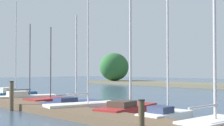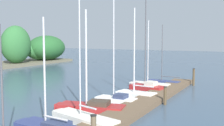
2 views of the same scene
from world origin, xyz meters
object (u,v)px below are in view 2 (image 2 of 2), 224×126
at_px(sailboat_7, 115,98).
at_px(sailboat_11, 162,82).
at_px(sailboat_8, 135,93).
at_px(sailboat_9, 146,86).
at_px(mooring_piling_2, 165,96).
at_px(mooring_piling_3, 194,77).
at_px(sailboat_10, 149,84).
at_px(sailboat_5, 82,118).
at_px(sailboat_6, 89,106).

xyz_separation_m(sailboat_7, sailboat_11, (8.79, -0.46, -0.10)).
height_order(sailboat_7, sailboat_8, sailboat_7).
bearing_deg(sailboat_9, sailboat_8, 100.59).
distance_m(sailboat_8, mooring_piling_2, 2.89).
xyz_separation_m(sailboat_9, mooring_piling_3, (4.83, -2.79, 0.34)).
bearing_deg(sailboat_10, sailboat_7, 93.26).
relative_size(sailboat_5, sailboat_11, 1.14).
distance_m(sailboat_7, sailboat_8, 2.40).
distance_m(sailboat_8, sailboat_11, 6.42).
bearing_deg(sailboat_7, sailboat_9, -95.41).
distance_m(sailboat_5, sailboat_11, 13.52).
height_order(sailboat_6, mooring_piling_3, sailboat_6).
bearing_deg(mooring_piling_2, mooring_piling_3, -0.64).
xyz_separation_m(sailboat_7, sailboat_10, (6.63, 0.11, -0.07)).
relative_size(sailboat_8, mooring_piling_2, 5.39).
relative_size(sailboat_8, mooring_piling_3, 4.12).
xyz_separation_m(sailboat_7, sailboat_8, (2.37, -0.41, -0.00)).
distance_m(sailboat_6, sailboat_10, 9.19).
height_order(sailboat_10, mooring_piling_2, sailboat_10).
distance_m(sailboat_10, mooring_piling_3, 4.49).
bearing_deg(sailboat_8, mooring_piling_2, 160.88).
xyz_separation_m(sailboat_5, mooring_piling_2, (5.99, -2.56, 0.33)).
xyz_separation_m(sailboat_9, mooring_piling_2, (-3.57, -2.70, 0.16)).
relative_size(sailboat_5, sailboat_10, 1.08).
height_order(sailboat_6, mooring_piling_2, sailboat_6).
height_order(sailboat_7, mooring_piling_2, sailboat_7).
xyz_separation_m(sailboat_7, sailboat_9, (4.83, -0.37, 0.10)).
bearing_deg(mooring_piling_2, sailboat_10, 30.63).
xyz_separation_m(sailboat_8, sailboat_9, (2.47, 0.04, 0.10)).
relative_size(sailboat_10, sailboat_11, 1.06).
xyz_separation_m(sailboat_6, sailboat_11, (11.35, -0.89, -0.08)).
height_order(sailboat_9, sailboat_10, sailboat_9).
bearing_deg(sailboat_9, sailboat_11, -81.77).
bearing_deg(sailboat_11, sailboat_7, 90.95).
bearing_deg(sailboat_10, sailboat_6, 90.36).
relative_size(sailboat_6, sailboat_11, 1.08).
distance_m(sailboat_6, sailboat_11, 11.38).
bearing_deg(sailboat_9, sailboat_5, 100.43).
height_order(sailboat_6, sailboat_8, sailboat_8).
relative_size(sailboat_7, sailboat_10, 1.19).
xyz_separation_m(sailboat_11, mooring_piling_3, (0.87, -2.70, 0.54)).
height_order(sailboat_9, mooring_piling_2, sailboat_9).
xyz_separation_m(sailboat_5, mooring_piling_3, (14.39, -2.65, 0.52)).
bearing_deg(sailboat_5, sailboat_6, -53.07).
height_order(sailboat_10, mooring_piling_3, sailboat_10).
height_order(sailboat_8, mooring_piling_3, sailboat_8).
bearing_deg(sailboat_7, sailboat_10, -90.09).
relative_size(sailboat_5, sailboat_7, 0.91).
bearing_deg(sailboat_9, mooring_piling_3, -110.47).
distance_m(sailboat_6, sailboat_8, 4.99).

